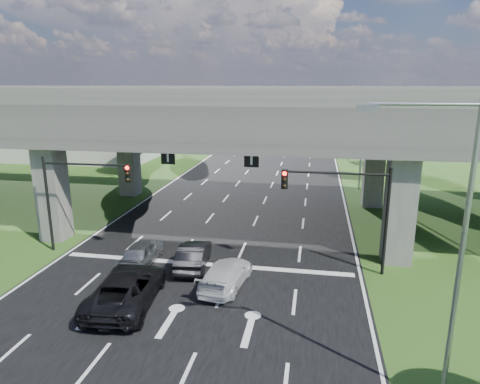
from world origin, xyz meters
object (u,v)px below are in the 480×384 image
(streetlight_far, at_px, (359,130))
(car_trailing, at_px, (127,288))
(streetlight_near, at_px, (449,237))
(signal_right, at_px, (346,200))
(car_dark, at_px, (193,255))
(streetlight_beyond, at_px, (348,117))
(car_white, at_px, (226,274))
(car_silver, at_px, (142,252))
(signal_left, at_px, (78,187))

(streetlight_far, distance_m, car_trailing, 28.97)
(streetlight_near, distance_m, streetlight_far, 30.00)
(streetlight_far, bearing_deg, streetlight_near, -90.00)
(signal_right, bearing_deg, car_dark, -173.54)
(streetlight_near, distance_m, streetlight_beyond, 46.00)
(car_white, bearing_deg, car_silver, -13.20)
(streetlight_near, height_order, streetlight_beyond, same)
(streetlight_far, height_order, car_silver, streetlight_far)
(signal_left, xyz_separation_m, streetlight_near, (17.92, -9.94, 1.66))
(car_silver, bearing_deg, signal_left, -13.99)
(signal_left, xyz_separation_m, streetlight_beyond, (17.92, 36.06, 1.66))
(signal_right, xyz_separation_m, car_dark, (-8.33, -0.94, -3.44))
(streetlight_beyond, height_order, car_white, streetlight_beyond)
(car_trailing, bearing_deg, streetlight_near, 155.10)
(signal_right, relative_size, streetlight_near, 0.60)
(signal_left, relative_size, car_dark, 1.38)
(signal_left, height_order, streetlight_beyond, streetlight_beyond)
(streetlight_far, bearing_deg, car_silver, -123.10)
(streetlight_near, xyz_separation_m, streetlight_beyond, (0.00, 46.00, 0.00))
(streetlight_near, relative_size, streetlight_far, 1.00)
(car_trailing, bearing_deg, signal_right, -157.16)
(signal_right, height_order, car_white, signal_right)
(signal_left, bearing_deg, car_silver, -12.56)
(streetlight_beyond, relative_size, car_trailing, 1.70)
(car_dark, bearing_deg, streetlight_near, 133.27)
(signal_left, relative_size, car_silver, 1.50)
(car_silver, bearing_deg, streetlight_near, 145.24)
(signal_left, height_order, streetlight_near, streetlight_near)
(car_trailing, bearing_deg, car_dark, -118.28)
(signal_right, bearing_deg, car_trailing, -151.48)
(car_silver, distance_m, car_white, 5.75)
(streetlight_near, bearing_deg, signal_left, 150.98)
(car_white, bearing_deg, streetlight_beyond, -94.91)
(streetlight_beyond, xyz_separation_m, car_white, (-8.30, -38.99, -5.15))
(car_white, bearing_deg, streetlight_far, -102.74)
(streetlight_far, distance_m, streetlight_beyond, 16.00)
(signal_right, relative_size, streetlight_beyond, 0.60)
(streetlight_far, relative_size, car_white, 2.18)
(car_dark, bearing_deg, signal_right, -179.95)
(signal_right, height_order, signal_left, same)
(streetlight_beyond, height_order, car_trailing, streetlight_beyond)
(streetlight_near, xyz_separation_m, car_white, (-8.30, 7.01, -5.15))
(signal_left, distance_m, car_dark, 8.14)
(signal_right, xyz_separation_m, streetlight_far, (2.27, 20.06, 1.66))
(streetlight_far, relative_size, car_dark, 2.30)
(car_silver, bearing_deg, car_trailing, 102.58)
(signal_left, bearing_deg, streetlight_near, -29.02)
(streetlight_far, xyz_separation_m, car_silver, (-13.69, -21.00, -5.13))
(signal_left, relative_size, streetlight_near, 0.60)
(signal_left, bearing_deg, car_white, -16.97)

